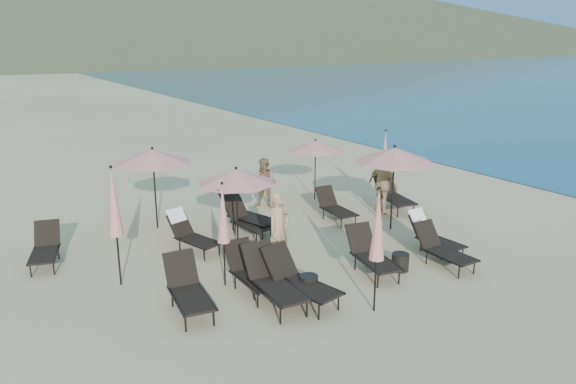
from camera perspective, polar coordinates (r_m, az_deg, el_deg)
ground at (r=13.00m, az=7.55°, el=-8.39°), size 800.00×800.00×0.00m
lounger_0 at (r=11.36m, az=-10.12°, el=-9.65°), size 0.89×1.79×0.99m
lounger_1 at (r=12.03m, az=-3.78°, el=-8.04°), size 0.67×1.66×0.95m
lounger_2 at (r=11.55m, az=1.09°, el=-8.84°), size 1.01×1.89×1.03m
lounger_3 at (r=13.01m, az=8.45°, el=-6.23°), size 0.96×1.78×0.97m
lounger_4 at (r=13.75m, az=15.42°, el=-5.53°), size 0.62×1.60×0.92m
lounger_5 at (r=14.56m, az=14.42°, el=-4.12°), size 0.63×1.56×0.96m
lounger_6 at (r=14.53m, az=-23.44°, el=-5.19°), size 1.02×1.66×0.89m
lounger_7 at (r=14.36m, az=-9.91°, el=-4.08°), size 0.98×1.67×0.98m
lounger_8 at (r=15.63m, az=-4.18°, el=-2.17°), size 1.17×1.92×1.04m
lounger_9 at (r=15.29m, az=-4.17°, el=-2.87°), size 0.80×1.60×0.88m
lounger_10 at (r=16.49m, az=4.78°, el=-1.47°), size 0.70×1.58×0.89m
lounger_11 at (r=17.78m, az=10.60°, el=-0.23°), size 1.05×1.85×1.00m
lounger_12 at (r=11.49m, az=-1.54°, el=-8.91°), size 0.82×1.89×1.06m
umbrella_open_0 at (r=13.94m, az=-5.28°, el=1.60°), size 1.99×1.99×2.14m
umbrella_open_1 at (r=15.50m, az=10.75°, el=3.73°), size 2.24×2.24×2.41m
umbrella_open_2 at (r=15.79m, az=-13.58°, el=3.52°), size 2.16×2.16×2.33m
umbrella_open_3 at (r=18.21m, az=2.81°, el=4.70°), size 1.89×1.89×2.03m
umbrella_closed_0 at (r=10.80m, az=9.11°, el=-3.40°), size 0.30×0.30×2.56m
umbrella_closed_1 at (r=17.66m, az=9.80°, el=3.89°), size 0.29×0.29×2.47m
umbrella_closed_2 at (r=12.33m, az=-17.27°, el=-1.08°), size 0.31×0.31×2.69m
umbrella_closed_3 at (r=11.90m, az=-6.63°, el=-2.27°), size 0.27×0.27×2.34m
side_table_0 at (r=11.80m, az=2.12°, el=-9.57°), size 0.40×0.40×0.49m
side_table_1 at (r=13.32m, az=11.33°, el=-6.99°), size 0.40×0.40×0.41m
beachgoer_a at (r=13.06m, az=-0.97°, el=-3.80°), size 0.78×0.64×1.83m
beachgoer_b at (r=17.55m, az=-2.33°, el=0.90°), size 0.95×0.97×1.57m
beachgoer_c at (r=17.22m, az=9.64°, el=0.78°), size 0.61×1.11×1.80m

